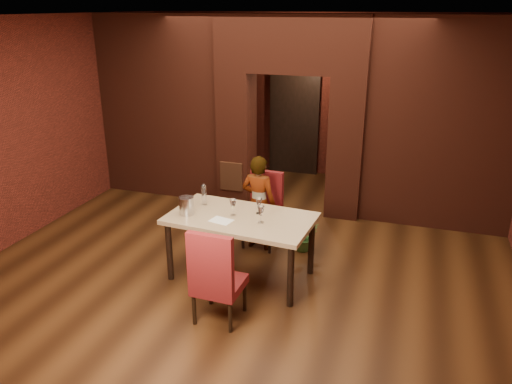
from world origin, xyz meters
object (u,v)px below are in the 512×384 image
dining_table (241,247)px  chair_far (262,211)px  wine_glass_c (261,214)px  wine_glass_a (233,208)px  wine_bucket (187,206)px  wine_glass_b (259,206)px  water_bottle (204,194)px  person_seated (259,203)px  chair_near (219,273)px  potted_plant (304,236)px

dining_table → chair_far: chair_far is taller
wine_glass_c → dining_table: bearing=160.9°
wine_glass_a → wine_bucket: wine_bucket is taller
wine_glass_b → water_bottle: bearing=175.6°
wine_glass_a → wine_glass_c: size_ratio=0.97×
chair_far → person_seated: bearing=-100.5°
dining_table → chair_near: bearing=-80.6°
dining_table → water_bottle: 0.85m
chair_near → wine_glass_b: 1.17m
water_bottle → dining_table: bearing=-20.7°
wine_glass_b → wine_bucket: bearing=-160.3°
dining_table → chair_far: (-0.02, 0.95, 0.12)m
wine_glass_c → potted_plant: bearing=74.2°
chair_far → chair_near: size_ratio=0.96×
chair_far → wine_glass_a: size_ratio=5.09×
wine_glass_c → wine_glass_b: bearing=112.7°
chair_far → wine_glass_a: bearing=-90.4°
chair_near → water_bottle: (-0.68, 1.17, 0.43)m
dining_table → chair_near: (0.08, -0.94, 0.14)m
wine_bucket → wine_glass_b: bearing=19.7°
potted_plant → person_seated: bearing=-170.6°
dining_table → person_seated: person_seated is taller
dining_table → chair_far: size_ratio=1.66×
chair_far → chair_near: 1.89m
chair_near → wine_bucket: 1.17m
chair_near → potted_plant: size_ratio=2.60×
dining_table → chair_far: 0.95m
dining_table → potted_plant: (0.60, 0.98, -0.21)m
chair_far → wine_glass_b: size_ratio=5.34×
chair_near → wine_bucket: (-0.75, 0.80, 0.40)m
person_seated → wine_bucket: 1.22m
chair_far → dining_table: bearing=-84.3°
chair_far → potted_plant: bearing=7.0°
chair_far → wine_glass_a: 1.03m
wine_glass_b → potted_plant: bearing=62.8°
person_seated → wine_glass_b: size_ratio=6.83×
chair_far → chair_near: chair_near is taller
water_bottle → potted_plant: bearing=32.2°
dining_table → wine_glass_c: bearing=-14.8°
wine_glass_b → dining_table: bearing=-138.4°
wine_glass_c → wine_glass_a: bearing=165.4°
dining_table → wine_glass_a: bearing=-176.1°
chair_near → wine_glass_c: chair_near is taller
wine_glass_a → wine_glass_b: size_ratio=1.05×
chair_far → wine_glass_c: size_ratio=4.95×
wine_glass_a → potted_plant: wine_glass_a is taller
person_seated → wine_glass_c: person_seated is taller
dining_table → wine_glass_c: 0.62m
wine_glass_a → wine_glass_b: wine_glass_a is taller
wine_glass_c → water_bottle: bearing=159.8°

